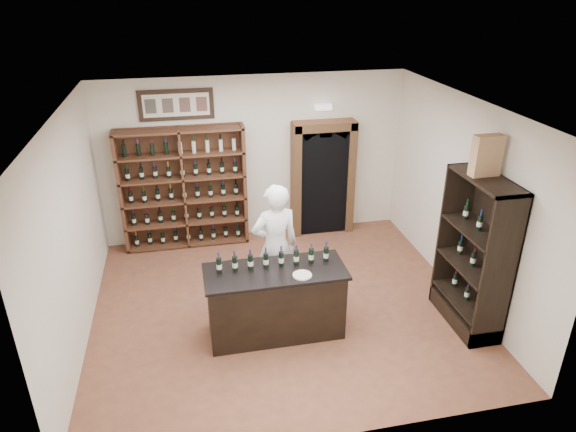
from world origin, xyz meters
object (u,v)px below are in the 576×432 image
object	(u,v)px
shopkeeper	(275,247)
wine_crate	(487,156)
wine_shelf	(184,188)
counter_bottle_0	(219,265)
side_cabinet	(473,276)
tasting_counter	(275,302)

from	to	relation	value
shopkeeper	wine_crate	xyz separation A→B (m)	(2.55, -0.91, 1.50)
wine_shelf	counter_bottle_0	distance (m)	2.86
wine_shelf	counter_bottle_0	bearing A→B (deg)	-82.36
counter_bottle_0	side_cabinet	size ratio (longest dim) A/B	0.14
wine_shelf	side_cabinet	bearing A→B (deg)	-40.21
wine_shelf	tasting_counter	size ratio (longest dim) A/B	1.17
shopkeeper	side_cabinet	bearing A→B (deg)	150.11
tasting_counter	counter_bottle_0	xyz separation A→B (m)	(-0.72, 0.10, 0.61)
tasting_counter	counter_bottle_0	bearing A→B (deg)	172.22
wine_shelf	side_cabinet	size ratio (longest dim) A/B	1.00
wine_shelf	shopkeeper	bearing A→B (deg)	-60.98
wine_shelf	wine_crate	bearing A→B (deg)	-39.68
wine_shelf	counter_bottle_0	xyz separation A→B (m)	(0.38, -2.83, 0.01)
tasting_counter	shopkeeper	distance (m)	0.86
wine_shelf	tasting_counter	distance (m)	3.19
tasting_counter	shopkeeper	size ratio (longest dim) A/B	0.98
side_cabinet	wine_crate	distance (m)	1.71
wine_crate	counter_bottle_0	bearing A→B (deg)	172.76
shopkeeper	tasting_counter	bearing A→B (deg)	70.53
tasting_counter	side_cabinet	distance (m)	2.75
wine_crate	tasting_counter	bearing A→B (deg)	173.49
wine_shelf	tasting_counter	xyz separation A→B (m)	(1.10, -2.93, -0.61)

